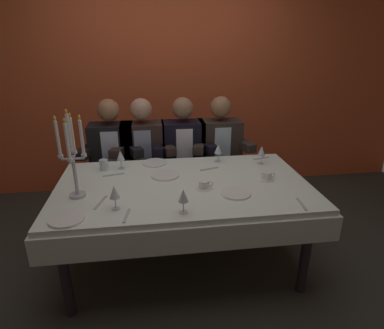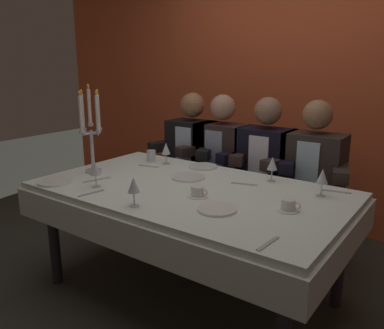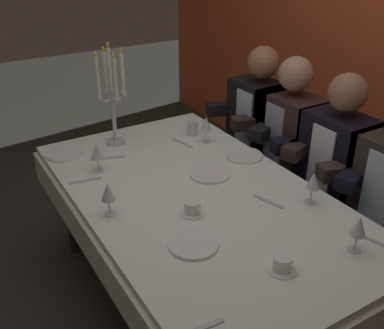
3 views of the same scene
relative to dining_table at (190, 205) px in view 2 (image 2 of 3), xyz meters
The scene contains 26 objects.
ground_plane 0.62m from the dining_table, ahead, with size 12.00×12.00×0.00m, color #35362F.
back_wall 1.81m from the dining_table, 90.00° to the left, with size 6.00×0.12×2.70m, color #DC562E.
dining_table is the anchor object (origin of this frame).
candelabra 0.87m from the dining_table, behind, with size 0.19×0.19×0.61m.
dinner_plate_0 0.50m from the dining_table, 114.48° to the left, with size 0.21×0.21×0.01m, color white.
dinner_plate_1 0.44m from the dining_table, 33.71° to the right, with size 0.21×0.21×0.01m, color white.
dinner_plate_2 0.24m from the dining_table, 128.79° to the left, with size 0.23×0.23×0.01m, color white.
dinner_plate_3 0.88m from the dining_table, 150.49° to the right, with size 0.22×0.22×0.01m, color white.
wine_glass_0 0.63m from the dining_table, 145.06° to the right, with size 0.07×0.07×0.16m.
wine_glass_1 0.82m from the dining_table, 23.61° to the left, with size 0.07×0.07×0.16m.
wine_glass_2 0.65m from the dining_table, 143.14° to the left, with size 0.07×0.07×0.16m.
wine_glass_3 0.50m from the dining_table, 96.16° to the right, with size 0.07×0.07×0.16m.
wine_glass_4 0.60m from the dining_table, 49.63° to the left, with size 0.07×0.07×0.16m.
water_tumbler_0 0.74m from the dining_table, 150.55° to the left, with size 0.07×0.07×0.09m, color silver.
coffee_cup_0 0.23m from the dining_table, 38.25° to the right, with size 0.13×0.12×0.06m.
coffee_cup_1 0.67m from the dining_table, ahead, with size 0.13×0.12×0.06m.
fork_0 0.60m from the dining_table, 156.96° to the left, with size 0.17×0.02×0.01m, color #B7B7BC.
knife_1 0.64m from the dining_table, 158.03° to the right, with size 0.19×0.02×0.01m, color #B7B7BC.
spoon_2 0.87m from the dining_table, 30.82° to the right, with size 0.17×0.02×0.01m, color #B7B7BC.
spoon_3 0.89m from the dining_table, 29.95° to the left, with size 0.17×0.02×0.01m, color #B7B7BC.
spoon_4 0.37m from the dining_table, 45.27° to the left, with size 0.17×0.02×0.01m, color #B7B7BC.
fork_5 0.61m from the dining_table, 132.75° to the right, with size 0.17×0.02×0.01m, color #B7B7BC.
seated_diner_0 1.08m from the dining_table, 124.57° to the left, with size 0.63×0.48×1.24m.
seated_diner_1 0.94m from the dining_table, 109.04° to the left, with size 0.63×0.48×1.24m.
seated_diner_2 0.90m from the dining_table, 83.87° to the left, with size 0.63×0.48×1.24m.
seated_diner_3 1.01m from the dining_table, 61.89° to the left, with size 0.63×0.48×1.24m.
Camera 2 is at (1.39, -1.90, 1.50)m, focal length 37.24 mm.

